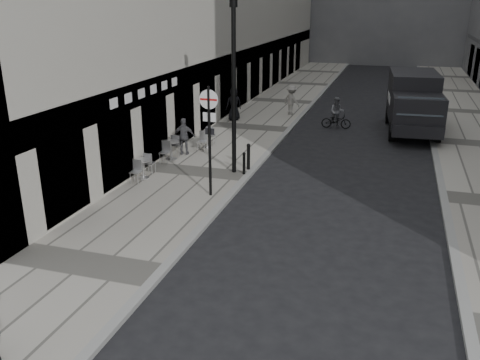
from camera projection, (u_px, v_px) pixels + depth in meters
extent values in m
plane|color=black|center=(96.00, 348.00, 9.87)|extent=(120.00, 120.00, 0.00)
cube|color=#A9A498|center=(251.00, 128.00, 26.62)|extent=(4.00, 60.00, 0.12)
cube|color=#A9A498|center=(478.00, 144.00, 23.57)|extent=(4.00, 60.00, 0.12)
cylinder|color=black|center=(210.00, 143.00, 16.68)|extent=(0.10, 0.10, 3.70)
cylinder|color=white|center=(209.00, 99.00, 16.21)|extent=(0.64, 0.06, 0.63)
cube|color=#B21414|center=(208.00, 100.00, 16.19)|extent=(0.58, 0.04, 0.06)
cube|color=white|center=(209.00, 117.00, 16.43)|extent=(0.44, 0.04, 0.30)
cylinder|color=black|center=(234.00, 92.00, 18.60)|extent=(0.16, 0.16, 6.17)
cylinder|color=black|center=(233.00, 2.00, 17.55)|extent=(0.29, 0.29, 0.36)
cylinder|color=black|center=(248.00, 157.00, 19.77)|extent=(0.13, 0.13, 0.97)
cylinder|color=black|center=(244.00, 164.00, 19.26)|extent=(0.11, 0.11, 0.80)
cylinder|color=black|center=(393.00, 132.00, 24.25)|extent=(0.39, 0.94, 0.92)
cylinder|color=black|center=(437.00, 134.00, 23.82)|extent=(0.39, 0.94, 0.92)
cylinder|color=black|center=(389.00, 115.00, 27.83)|extent=(0.39, 0.94, 0.92)
cylinder|color=black|center=(428.00, 116.00, 27.40)|extent=(0.39, 0.94, 0.92)
cube|color=black|center=(412.00, 94.00, 26.33)|extent=(2.58, 4.28, 2.29)
cube|color=black|center=(417.00, 113.00, 23.61)|extent=(2.43, 2.22, 1.61)
cube|color=#1E2328|center=(420.00, 107.00, 22.66)|extent=(2.03, 0.54, 0.85)
imported|color=black|center=(336.00, 121.00, 26.68)|extent=(1.54, 0.60, 0.80)
imported|color=slate|center=(337.00, 112.00, 26.52)|extent=(0.76, 0.60, 1.51)
imported|color=#4C4C50|center=(184.00, 137.00, 21.58)|extent=(0.99, 0.57, 1.59)
imported|color=gray|center=(292.00, 100.00, 29.17)|extent=(1.26, 1.11, 1.69)
imported|color=black|center=(234.00, 104.00, 27.82)|extent=(1.04, 0.97, 1.79)
cylinder|color=#ACADAE|center=(172.00, 159.00, 21.20)|extent=(0.44, 0.44, 0.03)
cylinder|color=#ACADAE|center=(171.00, 150.00, 21.08)|extent=(0.06, 0.06, 0.75)
cylinder|color=#ACADAE|center=(171.00, 142.00, 20.95)|extent=(0.71, 0.71, 0.03)
cylinder|color=silver|center=(144.00, 178.00, 18.94)|extent=(0.41, 0.41, 0.03)
cylinder|color=silver|center=(143.00, 169.00, 18.83)|extent=(0.06, 0.06, 0.69)
cylinder|color=silver|center=(142.00, 160.00, 18.71)|extent=(0.65, 0.65, 0.03)
cylinder|color=silver|center=(207.00, 147.00, 22.86)|extent=(0.42, 0.42, 0.03)
cylinder|color=silver|center=(207.00, 140.00, 22.75)|extent=(0.06, 0.06, 0.71)
cylinder|color=silver|center=(207.00, 132.00, 22.63)|extent=(0.67, 0.67, 0.03)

